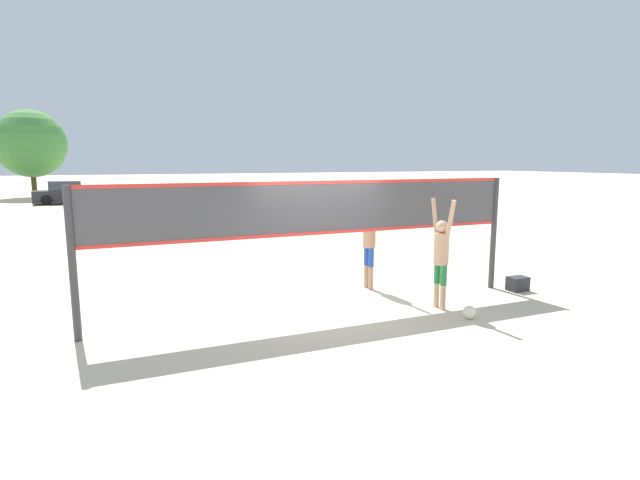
% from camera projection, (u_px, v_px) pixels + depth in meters
% --- Properties ---
extents(ground_plane, '(200.00, 200.00, 0.00)m').
position_uv_depth(ground_plane, '(320.00, 310.00, 9.43)').
color(ground_plane, beige).
extents(volleyball_net, '(8.38, 0.12, 2.43)m').
position_uv_depth(volleyball_net, '(320.00, 218.00, 9.16)').
color(volleyball_net, '#38383D').
rests_on(volleyball_net, ground_plane).
extents(player_spiker, '(0.28, 0.70, 2.09)m').
position_uv_depth(player_spiker, '(441.00, 252.00, 9.36)').
color(player_spiker, tan).
rests_on(player_spiker, ground_plane).
extents(player_blocker, '(0.28, 0.72, 2.27)m').
position_uv_depth(player_blocker, '(369.00, 235.00, 10.80)').
color(player_blocker, tan).
rests_on(player_blocker, ground_plane).
extents(volleyball, '(0.24, 0.24, 0.24)m').
position_uv_depth(volleyball, '(469.00, 312.00, 8.86)').
color(volleyball, silver).
rests_on(volleyball, ground_plane).
extents(gear_bag, '(0.42, 0.30, 0.31)m').
position_uv_depth(gear_bag, '(518.00, 284.00, 10.79)').
color(gear_bag, '#2D2D33').
rests_on(gear_bag, ground_plane).
extents(parked_car_mid, '(4.34, 2.17, 1.46)m').
position_uv_depth(parked_car_mid, '(68.00, 194.00, 32.70)').
color(parked_car_mid, '#232328').
rests_on(parked_car_mid, ground_plane).
extents(tree_right_cluster, '(5.10, 5.10, 6.60)m').
position_uv_depth(tree_right_cluster, '(30.00, 144.00, 37.84)').
color(tree_right_cluster, '#4C3823').
rests_on(tree_right_cluster, ground_plane).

